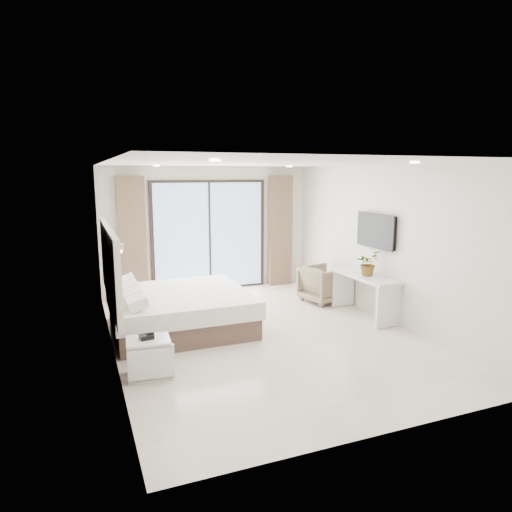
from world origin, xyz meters
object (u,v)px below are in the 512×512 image
(nightstand, at_px, (149,358))
(armchair, at_px, (324,282))
(console_desk, at_px, (364,286))
(bed, at_px, (179,310))

(nightstand, distance_m, armchair, 4.38)
(nightstand, bearing_deg, console_desk, 20.06)
(bed, height_order, nightstand, bed)
(bed, bearing_deg, armchair, 10.33)
(bed, xyz_separation_m, nightstand, (-0.74, -1.63, -0.08))
(bed, bearing_deg, console_desk, -9.50)
(nightstand, bearing_deg, bed, 70.42)
(bed, distance_m, nightstand, 1.79)
(armchair, bearing_deg, nightstand, 108.12)
(bed, relative_size, console_desk, 1.45)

